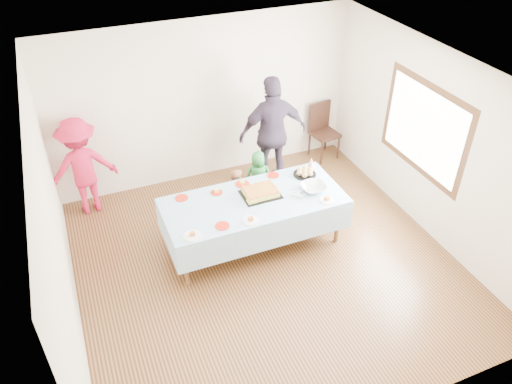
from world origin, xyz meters
TOP-DOWN VIEW (x-y plane):
  - ground at (0.00, 0.00)m, footprint 5.00×5.00m
  - room_walls at (0.05, 0.00)m, footprint 5.04×5.04m
  - party_table at (0.01, 0.45)m, footprint 2.50×1.10m
  - birthday_cake at (0.14, 0.53)m, footprint 0.52×0.40m
  - rolls_tray at (0.93, 0.74)m, footprint 0.34×0.34m
  - punch_bowl at (0.87, 0.35)m, footprint 0.35×0.35m
  - party_hat at (1.12, 0.91)m, footprint 0.09×0.09m
  - fork_pile at (0.62, 0.31)m, footprint 0.24×0.18m
  - plate_red_far_a at (-0.90, 0.87)m, footprint 0.18×0.18m
  - plate_red_far_b at (-0.41, 0.81)m, footprint 0.17×0.17m
  - plate_red_far_c at (-0.00, 0.86)m, footprint 0.20×0.20m
  - plate_red_far_d at (0.50, 0.90)m, footprint 0.17×0.17m
  - plate_red_near at (-0.58, 0.09)m, footprint 0.19×0.19m
  - plate_white_left at (-0.99, 0.05)m, footprint 0.23×0.23m
  - plate_white_mid at (-0.20, 0.05)m, footprint 0.21×0.21m
  - plate_white_right at (0.92, 0.06)m, footprint 0.20×0.20m
  - dining_chair at (2.09, 2.28)m, footprint 0.50×0.50m
  - toddler_left at (-0.97, 0.90)m, footprint 0.32×0.26m
  - toddler_mid at (0.49, 1.44)m, footprint 0.49×0.38m
  - toddler_right at (-0.01, 1.17)m, footprint 0.50×0.45m
  - adult_left at (-2.07, 2.20)m, footprint 1.08×0.69m
  - adult_right at (0.88, 1.79)m, footprint 1.15×0.53m

SIDE VIEW (x-z plane):
  - ground at x=0.00m, z-range 0.00..0.00m
  - toddler_left at x=-0.97m, z-range 0.00..0.77m
  - toddler_right at x=-0.01m, z-range 0.00..0.84m
  - toddler_mid at x=0.49m, z-range 0.00..0.87m
  - dining_chair at x=2.09m, z-range 0.06..1.07m
  - party_table at x=0.01m, z-range 0.33..1.11m
  - plate_red_far_a at x=-0.90m, z-range 0.78..0.79m
  - plate_red_far_b at x=-0.41m, z-range 0.78..0.79m
  - plate_red_far_c at x=0.00m, z-range 0.78..0.79m
  - plate_red_far_d at x=0.50m, z-range 0.78..0.79m
  - plate_red_near at x=-0.58m, z-range 0.78..0.79m
  - plate_white_left at x=-0.99m, z-range 0.78..0.79m
  - plate_white_mid at x=-0.20m, z-range 0.78..0.79m
  - plate_white_right at x=0.92m, z-range 0.78..0.79m
  - adult_left at x=-2.07m, z-range 0.00..1.58m
  - fork_pile at x=0.62m, z-range 0.78..0.85m
  - rolls_tray at x=0.93m, z-range 0.77..0.87m
  - punch_bowl at x=0.87m, z-range 0.78..0.87m
  - birthday_cake at x=0.14m, z-range 0.78..0.87m
  - party_hat at x=1.12m, z-range 0.78..0.94m
  - adult_right at x=0.88m, z-range 0.00..1.92m
  - room_walls at x=0.05m, z-range 0.41..3.13m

